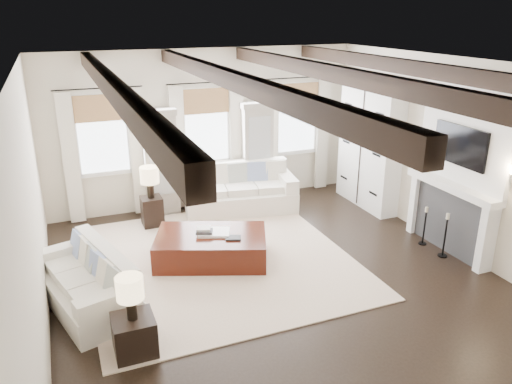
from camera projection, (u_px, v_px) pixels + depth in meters
name	position (u px, v px, depth m)	size (l,w,h in m)	color
ground	(281.00, 284.00, 7.52)	(7.50, 7.50, 0.00)	black
room_shell	(302.00, 144.00, 7.91)	(6.54, 7.54, 3.22)	beige
area_rug	(219.00, 259.00, 8.25)	(4.16, 4.36, 0.02)	beige
sofa_back	(239.00, 191.00, 10.23)	(2.36, 1.36, 0.95)	white
sofa_left	(90.00, 283.00, 6.89)	(1.35, 2.08, 0.82)	white
ottoman	(211.00, 248.00, 8.16)	(1.77, 1.11, 0.46)	black
tray	(214.00, 232.00, 8.12)	(0.50, 0.38, 0.04)	white
book_lower	(204.00, 231.00, 8.05)	(0.26, 0.20, 0.04)	#262628
book_upper	(204.00, 229.00, 8.07)	(0.22, 0.17, 0.03)	beige
book_loose	(233.00, 238.00, 7.93)	(0.24, 0.18, 0.03)	#262628
side_table_front	(134.00, 336.00, 5.93)	(0.49, 0.49, 0.49)	black
lamp_front	(130.00, 290.00, 5.72)	(0.32, 0.32, 0.55)	black
side_table_back	(152.00, 212.00, 9.47)	(0.38, 0.38, 0.58)	black
lamp_back	(149.00, 177.00, 9.23)	(0.35, 0.35, 0.60)	black
candlestick_near	(445.00, 239.00, 8.27)	(0.16, 0.16, 0.77)	black
candlestick_far	(424.00, 229.00, 8.72)	(0.14, 0.14, 0.70)	black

